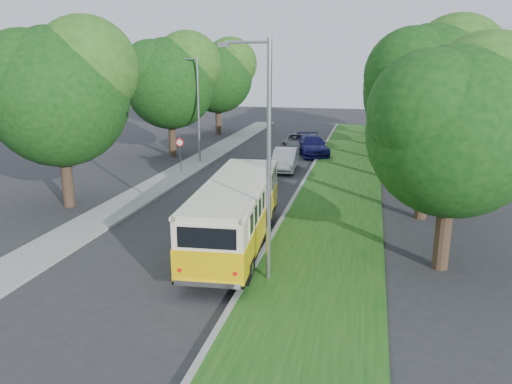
% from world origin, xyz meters
% --- Properties ---
extents(ground, '(120.00, 120.00, 0.00)m').
position_xyz_m(ground, '(0.00, 0.00, 0.00)').
color(ground, '#2A2A2D').
rests_on(ground, ground).
extents(curb, '(0.20, 70.00, 0.15)m').
position_xyz_m(curb, '(3.60, 5.00, 0.07)').
color(curb, gray).
rests_on(curb, ground).
extents(grass_verge, '(4.50, 70.00, 0.13)m').
position_xyz_m(grass_verge, '(5.95, 5.00, 0.07)').
color(grass_verge, '#174F15').
rests_on(grass_verge, ground).
extents(sidewalk, '(2.20, 70.00, 0.12)m').
position_xyz_m(sidewalk, '(-4.80, 5.00, 0.06)').
color(sidewalk, gray).
rests_on(sidewalk, ground).
extents(treeline, '(24.27, 41.91, 9.46)m').
position_xyz_m(treeline, '(3.15, 17.99, 5.93)').
color(treeline, '#332319').
rests_on(treeline, ground).
extents(lamppost_near, '(1.71, 0.16, 8.00)m').
position_xyz_m(lamppost_near, '(4.21, -2.50, 4.37)').
color(lamppost_near, gray).
rests_on(lamppost_near, ground).
extents(lamppost_far, '(1.71, 0.16, 7.50)m').
position_xyz_m(lamppost_far, '(-4.70, 16.00, 4.12)').
color(lamppost_far, gray).
rests_on(lamppost_far, ground).
extents(warning_sign, '(0.56, 0.10, 2.50)m').
position_xyz_m(warning_sign, '(-4.50, 11.98, 1.71)').
color(warning_sign, gray).
rests_on(warning_sign, ground).
extents(vintage_bus, '(3.11, 9.51, 2.78)m').
position_xyz_m(vintage_bus, '(2.40, 0.29, 1.39)').
color(vintage_bus, yellow).
rests_on(vintage_bus, ground).
extents(car_silver, '(2.06, 3.84, 1.24)m').
position_xyz_m(car_silver, '(1.25, 10.14, 0.62)').
color(car_silver, silver).
rests_on(car_silver, ground).
extents(car_white, '(1.74, 4.46, 1.45)m').
position_xyz_m(car_white, '(1.85, 15.11, 0.72)').
color(car_white, silver).
rests_on(car_white, ground).
extents(car_blue, '(3.48, 5.56, 1.50)m').
position_xyz_m(car_blue, '(3.00, 21.10, 0.75)').
color(car_blue, navy).
rests_on(car_blue, ground).
extents(car_grey, '(2.30, 4.92, 1.36)m').
position_xyz_m(car_grey, '(1.53, 23.00, 0.68)').
color(car_grey, slate).
rests_on(car_grey, ground).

